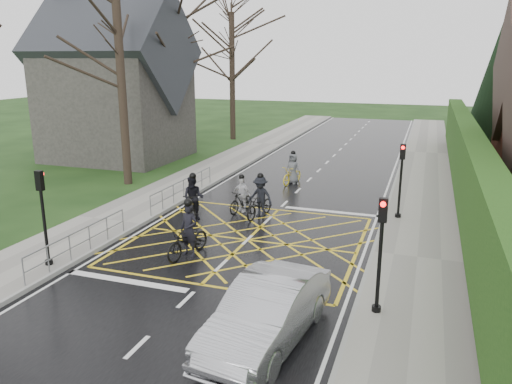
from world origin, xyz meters
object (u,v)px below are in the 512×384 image
Objects in this scene: cyclist_back at (193,202)px; cyclist_front at (241,198)px; cyclist_mid at (260,201)px; cyclist_lead at (293,172)px; car at (267,313)px; cyclist_rear at (188,238)px.

cyclist_back is 1.19× the size of cyclist_front.
cyclist_lead is (-0.21, 6.06, -0.08)m from cyclist_mid.
cyclist_back is 2.24m from cyclist_front.
cyclist_back reaches higher than car.
cyclist_front is (1.52, 1.64, -0.13)m from cyclist_back.
cyclist_rear reaches higher than car.
cyclist_front is (-0.99, 0.40, -0.08)m from cyclist_mid.
cyclist_rear is at bearing -74.94° from cyclist_front.
cyclist_back is 1.00× the size of cyclist_mid.
cyclist_front is (-0.09, 5.29, -0.03)m from cyclist_rear.
cyclist_back reaches higher than cyclist_mid.
cyclist_lead reaches higher than car.
cyclist_rear is 5.91m from car.
cyclist_back is at bearing 133.00° from car.
cyclist_back is 9.73m from car.
cyclist_lead is 0.41× the size of car.
cyclist_front is at bearing 169.57° from cyclist_mid.
cyclist_rear is at bearing -79.80° from cyclist_lead.
cyclist_mid is 0.44× the size of car.
cyclist_front is 5.71m from cyclist_lead.
cyclist_rear is 1.06× the size of cyclist_mid.
cyclist_back is 1.06× the size of cyclist_lead.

